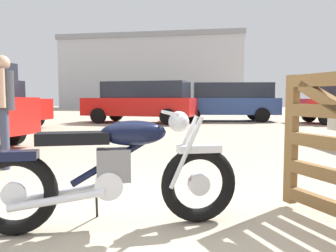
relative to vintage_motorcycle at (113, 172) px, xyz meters
The scene contains 6 objects.
ground_plane 0.52m from the vintage_motorcycle, 104.33° to the right, with size 80.00×80.00×0.00m, color tan.
vintage_motorcycle is the anchor object (origin of this frame).
bystander 3.09m from the vintage_motorcycle, 138.93° to the left, with size 0.30×0.41×1.66m.
dark_sedan_left 11.72m from the vintage_motorcycle, 101.63° to the left, with size 4.89×2.42×1.74m.
pale_sedan_back 13.27m from the vintage_motorcycle, 84.50° to the left, with size 4.85×2.33×1.74m.
industrial_building 34.38m from the vintage_motorcycle, 99.91° to the left, with size 18.86×9.11×7.44m.
Camera 1 is at (0.88, -2.27, 1.03)m, focal length 35.94 mm.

